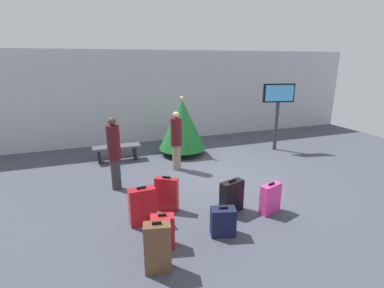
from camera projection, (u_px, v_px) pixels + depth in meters
The scene contains 14 objects.
ground_plane at pixel (217, 175), 7.89m from camera, with size 16.00×16.00×0.00m, color #424754.
back_wall at pixel (173, 96), 11.14m from camera, with size 16.00×0.20×3.39m, color #B7BCC1.
holiday_tree at pixel (182, 124), 9.40m from camera, with size 1.54×1.54×1.94m.
flight_info_kiosk at pixel (278, 103), 9.71m from camera, with size 1.07×0.31×2.29m.
waiting_bench at pixel (117, 150), 8.96m from camera, with size 1.44×0.44×0.48m.
traveller_0 at pixel (114, 152), 6.82m from camera, with size 0.37×0.37×1.78m.
traveller_1 at pixel (176, 139), 8.10m from camera, with size 0.45×0.45×1.68m.
suitcase_0 at pixel (158, 248), 4.23m from camera, with size 0.43×0.30×0.82m.
suitcase_1 at pixel (142, 206), 5.49m from camera, with size 0.51×0.26×0.77m.
suitcase_2 at pixel (167, 194), 5.99m from camera, with size 0.50×0.39×0.76m.
suitcase_3 at pixel (163, 231), 4.82m from camera, with size 0.43×0.30×0.62m.
suitcase_4 at pixel (232, 197), 5.92m from camera, with size 0.55×0.33×0.72m.
suitcase_5 at pixel (223, 222), 5.16m from camera, with size 0.49×0.37×0.56m.
suitcase_6 at pixel (270, 199), 5.90m from camera, with size 0.51×0.32×0.66m.
Camera 1 is at (-3.17, -6.65, 3.05)m, focal length 26.96 mm.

